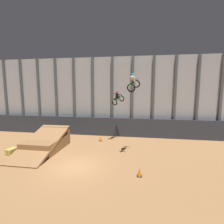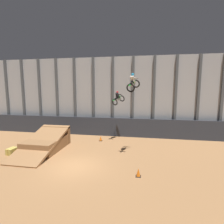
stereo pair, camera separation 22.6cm
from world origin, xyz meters
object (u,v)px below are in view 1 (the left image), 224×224
object	(u,v)px
rider_bike_left_air	(118,98)
traffic_cone_near_ramp	(139,172)
rider_bike_right_air	(133,83)
traffic_cone_arena_edge	(100,138)
hay_bale_trackside	(12,152)
dirt_ramp	(47,142)

from	to	relation	value
rider_bike_left_air	traffic_cone_near_ramp	bearing A→B (deg)	-44.61
rider_bike_right_air	traffic_cone_arena_edge	xyz separation A→B (m)	(-3.82, 3.80, -6.13)
rider_bike_right_air	hay_bale_trackside	bearing A→B (deg)	-155.57
dirt_ramp	rider_bike_right_air	distance (m)	10.23
rider_bike_right_air	hay_bale_trackside	world-z (taller)	rider_bike_right_air
rider_bike_right_air	dirt_ramp	bearing A→B (deg)	-166.08
rider_bike_right_air	traffic_cone_arena_edge	bearing A→B (deg)	151.21
dirt_ramp	rider_bike_left_air	xyz separation A→B (m)	(6.57, 3.96, 4.20)
rider_bike_right_air	traffic_cone_near_ramp	distance (m)	7.22
dirt_ramp	rider_bike_right_air	size ratio (longest dim) A/B	3.36
rider_bike_right_air	rider_bike_left_air	bearing A→B (deg)	129.96
rider_bike_right_air	traffic_cone_near_ramp	xyz separation A→B (m)	(0.67, -3.75, -6.13)
rider_bike_left_air	hay_bale_trackside	size ratio (longest dim) A/B	1.92
rider_bike_left_air	rider_bike_right_air	world-z (taller)	rider_bike_right_air
dirt_ramp	hay_bale_trackside	xyz separation A→B (m)	(-2.40, -1.92, -0.40)
rider_bike_right_air	traffic_cone_arena_edge	distance (m)	8.17
rider_bike_left_air	rider_bike_right_air	bearing A→B (deg)	-38.37
rider_bike_left_air	traffic_cone_arena_edge	xyz separation A→B (m)	(-1.93, -0.47, -4.59)
rider_bike_right_air	traffic_cone_near_ramp	bearing A→B (deg)	-63.93
dirt_ramp	hay_bale_trackside	bearing A→B (deg)	-141.35
traffic_cone_arena_edge	hay_bale_trackside	world-z (taller)	traffic_cone_arena_edge
dirt_ramp	hay_bale_trackside	world-z (taller)	dirt_ramp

